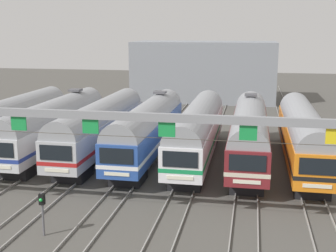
% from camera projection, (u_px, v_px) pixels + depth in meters
% --- Properties ---
extents(ground_plane, '(160.00, 160.00, 0.00)m').
position_uv_depth(ground_plane, '(148.00, 158.00, 38.56)').
color(ground_plane, '#4C4944').
extents(track_bed, '(26.68, 70.00, 0.15)m').
position_uv_depth(track_bed, '(180.00, 119.00, 54.88)').
color(track_bed, gray).
rests_on(track_bed, ground).
extents(commuter_train_yellow, '(2.88, 18.06, 4.77)m').
position_uv_depth(commuter_train_yellow, '(10.00, 122.00, 40.27)').
color(commuter_train_yellow, gold).
rests_on(commuter_train_yellow, ground).
extents(commuter_train_silver, '(2.88, 18.06, 5.05)m').
position_uv_depth(commuter_train_silver, '(54.00, 123.00, 39.51)').
color(commuter_train_silver, silver).
rests_on(commuter_train_silver, ground).
extents(commuter_train_stainless, '(2.88, 18.06, 4.77)m').
position_uv_depth(commuter_train_stainless, '(100.00, 125.00, 38.75)').
color(commuter_train_stainless, '#B2B5BA').
rests_on(commuter_train_stainless, ground).
extents(commuter_train_blue, '(2.88, 18.06, 5.05)m').
position_uv_depth(commuter_train_blue, '(148.00, 127.00, 37.99)').
color(commuter_train_blue, '#284C9E').
rests_on(commuter_train_blue, ground).
extents(commuter_train_white, '(2.88, 18.06, 4.77)m').
position_uv_depth(commuter_train_white, '(198.00, 129.00, 37.23)').
color(commuter_train_white, white).
rests_on(commuter_train_white, ground).
extents(commuter_train_maroon, '(2.88, 18.06, 5.05)m').
position_uv_depth(commuter_train_maroon, '(249.00, 131.00, 36.48)').
color(commuter_train_maroon, maroon).
rests_on(commuter_train_maroon, ground).
extents(commuter_train_orange, '(2.88, 18.06, 4.77)m').
position_uv_depth(commuter_train_orange, '(303.00, 133.00, 35.71)').
color(commuter_train_orange, orange).
rests_on(commuter_train_orange, ground).
extents(catenary_gantry, '(30.41, 0.44, 6.97)m').
position_uv_depth(catenary_gantry, '(91.00, 130.00, 24.45)').
color(catenary_gantry, gray).
rests_on(catenary_gantry, ground).
extents(yard_signal_mast, '(0.28, 0.35, 2.40)m').
position_uv_depth(yard_signal_mast, '(42.00, 206.00, 23.75)').
color(yard_signal_mast, '#59595E').
rests_on(yard_signal_mast, ground).
extents(maintenance_building, '(21.22, 10.00, 8.89)m').
position_uv_depth(maintenance_building, '(205.00, 71.00, 69.21)').
color(maintenance_building, gray).
rests_on(maintenance_building, ground).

